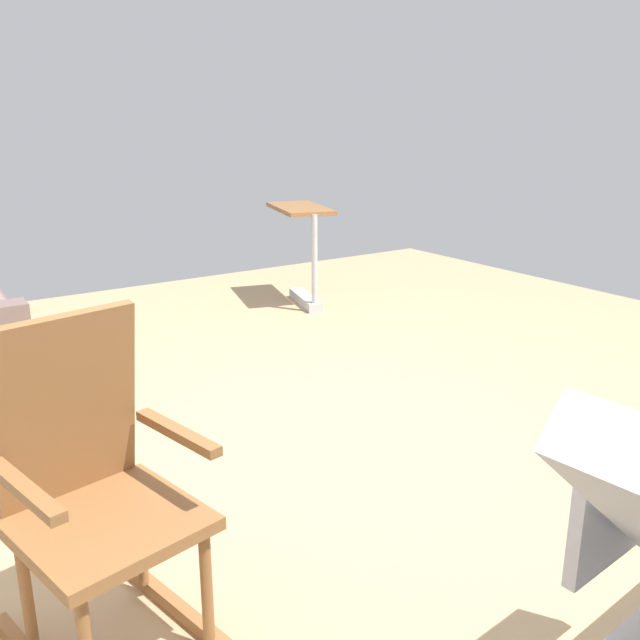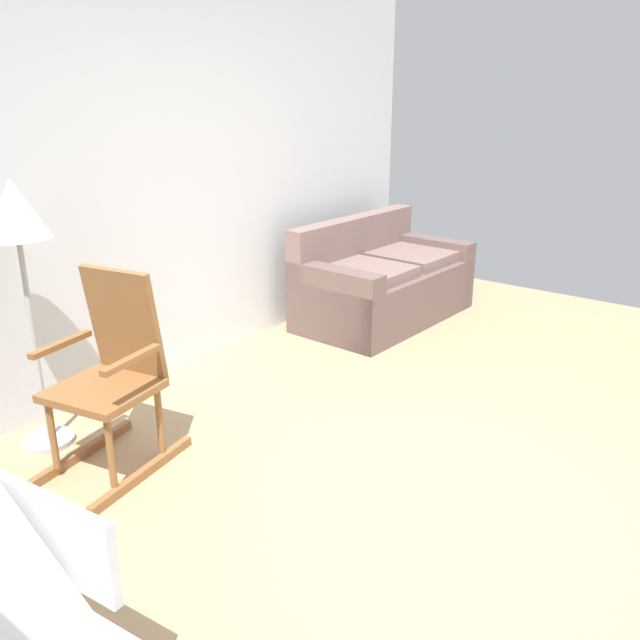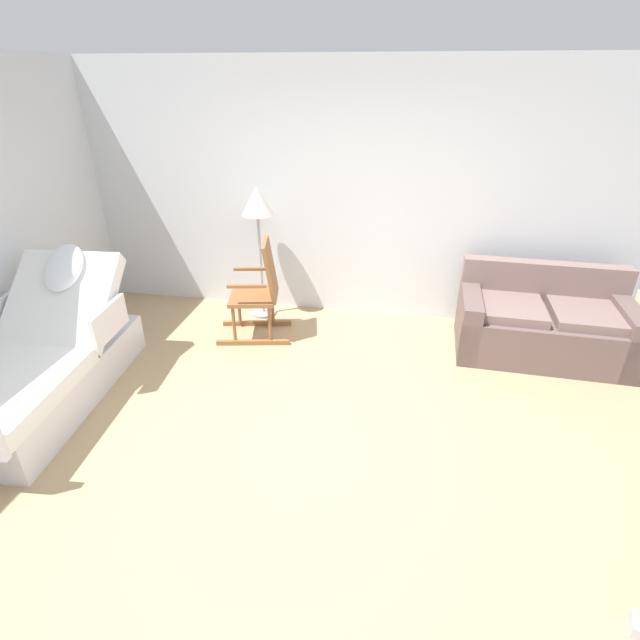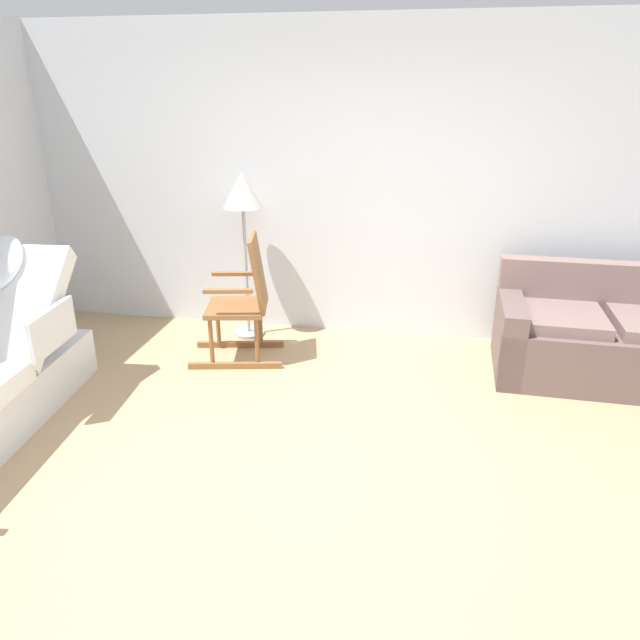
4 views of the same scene
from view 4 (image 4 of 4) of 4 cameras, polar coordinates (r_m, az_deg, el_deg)
ground_plane at (r=3.62m, az=-1.58°, el=-14.92°), size 7.39×7.39×0.00m
back_wall at (r=5.32m, az=3.62°, el=12.81°), size 6.11×0.10×2.70m
couch at (r=5.13m, az=25.50°, el=-1.76°), size 1.63×0.90×0.85m
rocking_chair at (r=4.92m, az=-7.27°, el=1.79°), size 0.84×0.61×1.05m
floor_lamp at (r=5.23m, az=-7.40°, el=11.18°), size 0.34×0.34×1.48m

